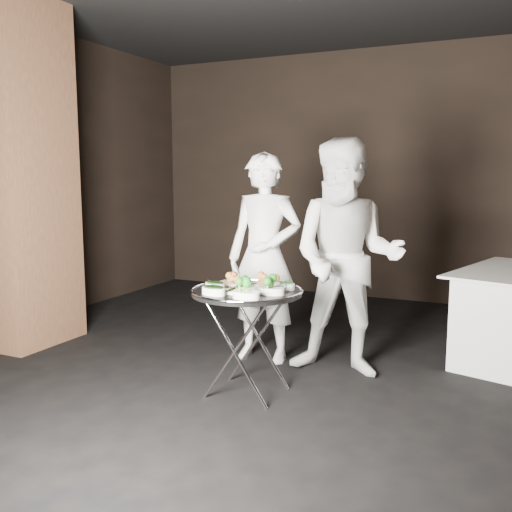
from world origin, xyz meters
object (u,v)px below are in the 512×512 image
at_px(waiter_left, 264,258).
at_px(waiter_right, 347,258).
at_px(tray_stand, 247,337).
at_px(serving_tray, 247,291).

xyz_separation_m(waiter_left, waiter_right, (0.70, -0.06, 0.05)).
bearing_deg(tray_stand, serving_tray, 171.56).
height_order(serving_tray, waiter_left, waiter_left).
distance_m(serving_tray, waiter_right, 0.86).
xyz_separation_m(serving_tray, waiter_left, (-0.20, 0.75, 0.12)).
bearing_deg(serving_tray, waiter_right, 53.83).
bearing_deg(serving_tray, waiter_left, 105.22).
bearing_deg(tray_stand, waiter_left, 105.22).
height_order(tray_stand, serving_tray, serving_tray).
relative_size(serving_tray, waiter_left, 0.45).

